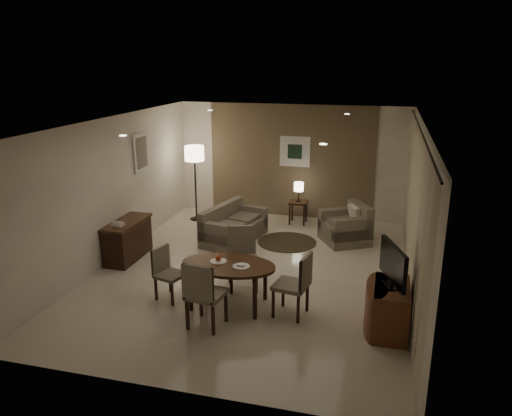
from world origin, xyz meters
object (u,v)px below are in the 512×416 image
(chair_near, at_px, (206,293))
(chair_far, at_px, (243,259))
(tv_cabinet, at_px, (391,309))
(side_table, at_px, (298,212))
(floor_lamp, at_px, (195,183))
(console_desk, at_px, (128,240))
(chair_right, at_px, (291,284))
(chair_left, at_px, (170,274))
(dining_table, at_px, (229,285))
(armchair, at_px, (345,224))
(sofa, at_px, (234,224))

(chair_near, relative_size, chair_far, 1.00)
(tv_cabinet, bearing_deg, side_table, 115.32)
(chair_far, distance_m, floor_lamp, 3.93)
(console_desk, bearing_deg, side_table, 46.42)
(tv_cabinet, height_order, chair_right, chair_right)
(console_desk, height_order, chair_left, chair_left)
(dining_table, relative_size, floor_lamp, 0.83)
(chair_near, distance_m, chair_right, 1.27)
(tv_cabinet, height_order, floor_lamp, floor_lamp)
(tv_cabinet, distance_m, chair_right, 1.46)
(floor_lamp, bearing_deg, armchair, -10.43)
(sofa, distance_m, floor_lamp, 1.81)
(sofa, bearing_deg, chair_near, -155.51)
(side_table, bearing_deg, armchair, -40.06)
(tv_cabinet, relative_size, dining_table, 0.61)
(chair_near, xyz_separation_m, chair_left, (-0.85, 0.65, -0.09))
(tv_cabinet, distance_m, chair_near, 2.61)
(chair_near, height_order, chair_left, chair_near)
(side_table, bearing_deg, chair_right, -81.48)
(chair_far, xyz_separation_m, armchair, (1.46, 2.64, -0.11))
(tv_cabinet, bearing_deg, chair_left, 177.54)
(chair_left, distance_m, side_table, 4.49)
(chair_left, height_order, sofa, chair_left)
(console_desk, height_order, armchair, armchair)
(chair_near, relative_size, side_table, 1.92)
(console_desk, xyz_separation_m, chair_right, (3.44, -1.37, 0.12))
(chair_far, height_order, floor_lamp, floor_lamp)
(tv_cabinet, distance_m, floor_lamp, 6.13)
(chair_right, relative_size, armchair, 1.09)
(chair_near, bearing_deg, sofa, -71.81)
(console_desk, distance_m, chair_near, 3.08)
(chair_right, bearing_deg, chair_near, -50.25)
(sofa, bearing_deg, chair_far, -145.46)
(tv_cabinet, distance_m, sofa, 4.37)
(console_desk, distance_m, chair_far, 2.59)
(armchair, height_order, side_table, armchair)
(console_desk, relative_size, tv_cabinet, 1.33)
(dining_table, xyz_separation_m, armchair, (1.51, 3.28, 0.06))
(chair_near, height_order, chair_far, same)
(dining_table, distance_m, side_table, 4.27)
(tv_cabinet, height_order, dining_table, tv_cabinet)
(floor_lamp, bearing_deg, chair_left, -74.42)
(floor_lamp, bearing_deg, chair_near, -67.08)
(tv_cabinet, relative_size, floor_lamp, 0.51)
(chair_far, height_order, sofa, chair_far)
(chair_right, bearing_deg, sofa, -138.07)
(chair_near, relative_size, sofa, 0.65)
(tv_cabinet, xyz_separation_m, floor_lamp, (-4.51, 4.12, 0.54))
(armchair, distance_m, floor_lamp, 3.66)
(chair_right, relative_size, floor_lamp, 0.56)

